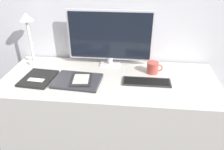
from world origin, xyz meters
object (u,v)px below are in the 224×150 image
at_px(desk_lamp, 28,30).
at_px(notebook, 38,78).
at_px(laptop, 77,81).
at_px(keyboard, 147,82).
at_px(ereader, 81,79).
at_px(monitor, 110,37).
at_px(coffee_mug, 153,68).

bearing_deg(desk_lamp, notebook, -61.60).
height_order(laptop, notebook, laptop).
xyz_separation_m(keyboard, ereader, (-0.46, -0.05, 0.02)).
xyz_separation_m(laptop, ereader, (0.03, -0.01, 0.02)).
distance_m(laptop, ereader, 0.03).
relative_size(laptop, ereader, 1.68).
bearing_deg(monitor, laptop, -122.86).
relative_size(desk_lamp, coffee_mug, 3.43).
bearing_deg(coffee_mug, keyboard, -107.89).
distance_m(monitor, ereader, 0.41).
relative_size(keyboard, notebook, 1.23).
bearing_deg(keyboard, monitor, 137.47).
bearing_deg(coffee_mug, laptop, -159.80).
bearing_deg(keyboard, desk_lamp, 166.24).
distance_m(keyboard, coffee_mug, 0.17).
bearing_deg(coffee_mug, desk_lamp, 175.80).
distance_m(keyboard, ereader, 0.46).
bearing_deg(keyboard, notebook, -177.61).
xyz_separation_m(monitor, ereader, (-0.17, -0.31, -0.21)).
xyz_separation_m(ereader, coffee_mug, (0.51, 0.20, 0.02)).
bearing_deg(notebook, keyboard, 2.39).
bearing_deg(laptop, monitor, 57.14).
height_order(monitor, desk_lamp, monitor).
relative_size(desk_lamp, notebook, 1.51).
height_order(laptop, coffee_mug, coffee_mug).
height_order(keyboard, desk_lamp, desk_lamp).
bearing_deg(monitor, coffee_mug, -18.09).
bearing_deg(coffee_mug, ereader, -158.08).
height_order(monitor, ereader, monitor).
bearing_deg(monitor, ereader, -118.28).
bearing_deg(keyboard, coffee_mug, 72.11).
bearing_deg(ereader, laptop, 167.72).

